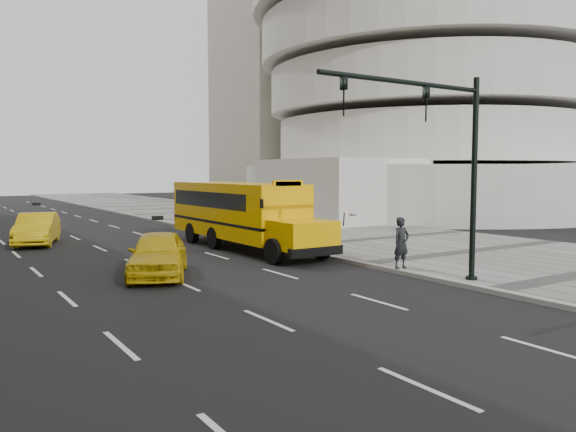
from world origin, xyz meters
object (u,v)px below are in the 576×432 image
school_bus (239,210)px  pedestrian (401,243)px  taxi_far (37,229)px  traffic_signal (443,152)px  taxi_near (158,254)px

school_bus → pedestrian: (1.66, -8.84, -0.71)m
school_bus → taxi_far: 10.02m
school_bus → pedestrian: 9.02m
school_bus → traffic_signal: 11.74m
taxi_far → pedestrian: (9.32, -15.22, 0.29)m
taxi_near → pedestrian: bearing=-3.9°
taxi_far → traffic_signal: size_ratio=0.72×
school_bus → taxi_near: bearing=-139.6°
taxi_near → traffic_signal: bearing=-21.5°
taxi_near → taxi_far: bearing=124.8°
taxi_far → traffic_signal: (8.35, -17.87, 3.33)m
taxi_near → pedestrian: size_ratio=2.50×
taxi_far → traffic_signal: 20.01m
taxi_far → pedestrian: 17.85m
pedestrian → school_bus: bearing=101.4°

